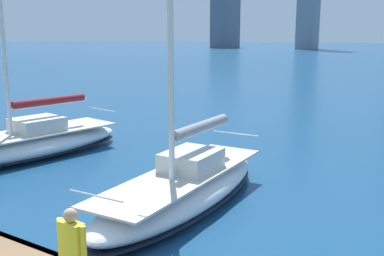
# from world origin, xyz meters

# --- Properties ---
(sailboat_grey) EXTENTS (2.61, 8.05, 9.10)m
(sailboat_grey) POSITION_xyz_m (0.11, -6.10, 0.60)
(sailboat_grey) COLOR white
(sailboat_grey) RESTS_ON ground
(sailboat_maroon) EXTENTS (4.02, 8.85, 11.17)m
(sailboat_maroon) POSITION_xyz_m (8.42, -7.23, 0.61)
(sailboat_maroon) COLOR silver
(sailboat_maroon) RESTS_ON ground
(person_yellow_shirt) EXTENTS (0.62, 0.23, 1.68)m
(person_yellow_shirt) POSITION_xyz_m (-1.63, -0.27, 1.61)
(person_yellow_shirt) COLOR #2D3347
(person_yellow_shirt) RESTS_ON dock_pier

